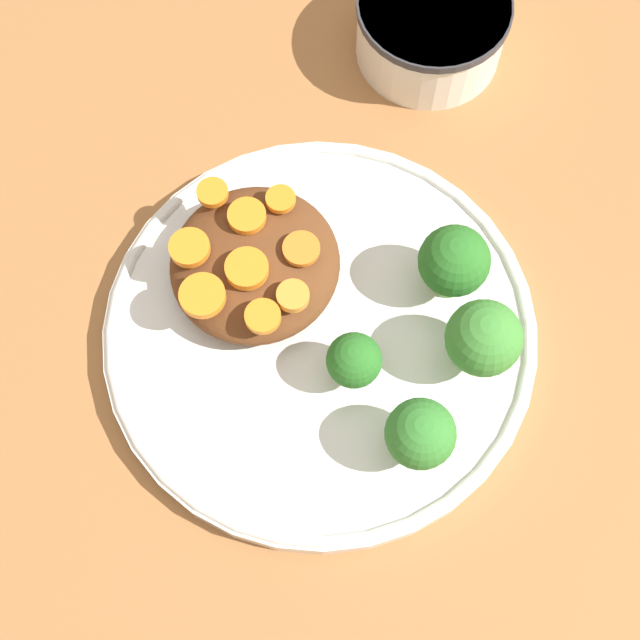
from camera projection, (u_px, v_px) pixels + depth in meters
ground_plane at (320, 337)px, 0.57m from camera, size 4.00×4.00×0.00m
plate at (320, 331)px, 0.56m from camera, size 0.27×0.27×0.02m
dip_bowl at (432, 25)px, 0.63m from camera, size 0.11×0.11×0.05m
stew_mound at (255, 264)px, 0.56m from camera, size 0.11×0.11×0.04m
broccoli_floret_0 at (483, 339)px, 0.52m from camera, size 0.05×0.05×0.06m
broccoli_floret_1 at (354, 361)px, 0.52m from camera, size 0.03×0.03×0.04m
broccoli_floret_2 at (454, 262)px, 0.54m from camera, size 0.04×0.04×0.06m
broccoli_floret_3 at (420, 435)px, 0.50m from camera, size 0.04×0.04×0.05m
carrot_slice_0 at (247, 269)px, 0.53m from camera, size 0.03×0.03×0.01m
carrot_slice_1 at (247, 216)px, 0.54m from camera, size 0.02×0.02×0.01m
carrot_slice_2 at (281, 199)px, 0.55m from camera, size 0.02×0.02×0.00m
carrot_slice_3 at (301, 249)px, 0.54m from camera, size 0.02×0.02×0.00m
carrot_slice_4 at (202, 296)px, 0.52m from camera, size 0.03×0.03×0.01m
carrot_slice_5 at (212, 192)px, 0.55m from camera, size 0.02×0.02×0.00m
carrot_slice_6 at (263, 316)px, 0.52m from camera, size 0.02×0.02×0.01m
carrot_slice_7 at (296, 290)px, 0.53m from camera, size 0.02×0.02×0.01m
carrot_slice_8 at (189, 248)px, 0.54m from camera, size 0.03×0.03×0.01m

